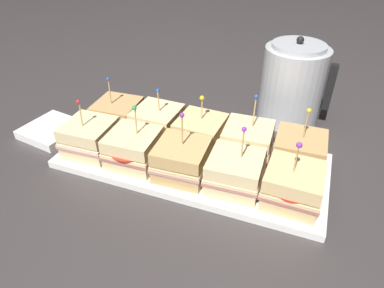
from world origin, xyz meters
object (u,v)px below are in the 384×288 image
object	(u,v)px
sandwich_front_right	(235,172)
sandwich_back_right	(247,142)
sandwich_front_center	(181,160)
sandwich_front_far_right	(293,186)
kettle_steel	(293,84)
napkin_stack	(52,130)
sandwich_front_far_left	(90,138)
sandwich_back_center	(201,132)
sandwich_back_far_right	(299,152)
sandwich_back_left	(158,123)
sandwich_back_far_left	(118,115)
sandwich_front_left	(134,148)
serving_platter	(192,161)

from	to	relation	value
sandwich_front_right	sandwich_back_right	world-z (taller)	sandwich_back_right
sandwich_front_center	sandwich_front_far_right	xyz separation A→B (m)	(0.25, 0.00, 0.00)
sandwich_back_right	kettle_steel	size ratio (longest dim) A/B	0.66
sandwich_back_right	napkin_stack	distance (m)	0.54
sandwich_front_far_left	sandwich_back_center	distance (m)	0.28
sandwich_back_far_right	sandwich_front_right	bearing A→B (deg)	-134.78
sandwich_back_left	sandwich_front_center	bearing A→B (deg)	-46.19
sandwich_front_far_right	sandwich_back_center	world-z (taller)	sandwich_front_far_right
sandwich_back_far_left	sandwich_back_left	distance (m)	0.12
sandwich_front_left	sandwich_front_center	xyz separation A→B (m)	(0.12, -0.00, -0.00)
sandwich_back_center	sandwich_back_right	size ratio (longest dim) A/B	0.85
serving_platter	sandwich_front_far_left	distance (m)	0.26
sandwich_front_far_right	sandwich_back_far_left	size ratio (longest dim) A/B	1.01
sandwich_front_left	sandwich_back_far_right	bearing A→B (deg)	18.77
sandwich_front_center	sandwich_back_far_left	world-z (taller)	sandwich_front_center
serving_platter	sandwich_front_left	xyz separation A→B (m)	(-0.12, -0.06, 0.05)
serving_platter	sandwich_back_center	distance (m)	0.08
sandwich_front_center	kettle_steel	world-z (taller)	kettle_steel
sandwich_front_right	sandwich_back_far_left	bearing A→B (deg)	161.35
serving_platter	sandwich_back_right	xyz separation A→B (m)	(0.12, 0.06, 0.05)
kettle_steel	sandwich_front_left	bearing A→B (deg)	-129.74
serving_platter	napkin_stack	size ratio (longest dim) A/B	4.08
sandwich_back_left	sandwich_back_right	size ratio (longest dim) A/B	0.87
sandwich_back_right	sandwich_back_far_right	xyz separation A→B (m)	(0.12, 0.00, -0.00)
sandwich_back_far_right	sandwich_back_center	bearing A→B (deg)	-179.96
sandwich_front_right	sandwich_front_far_left	bearing A→B (deg)	-179.79
sandwich_front_center	sandwich_back_right	bearing A→B (deg)	45.15
sandwich_front_far_left	sandwich_back_right	distance (m)	0.39
sandwich_front_far_left	sandwich_back_left	world-z (taller)	sandwich_front_far_left
sandwich_front_far_right	sandwich_back_left	bearing A→B (deg)	161.32
sandwich_front_left	sandwich_back_left	world-z (taller)	sandwich_front_left
sandwich_front_left	sandwich_back_far_right	xyz separation A→B (m)	(0.37, 0.12, -0.00)
sandwich_front_far_right	sandwich_back_center	distance (m)	0.28
sandwich_back_left	sandwich_back_far_left	bearing A→B (deg)	179.03
sandwich_back_center	kettle_steel	bearing A→B (deg)	53.05
sandwich_back_far_left	kettle_steel	bearing A→B (deg)	30.03
sandwich_front_far_left	sandwich_front_center	size ratio (longest dim) A/B	0.93
sandwich_back_left	sandwich_back_center	world-z (taller)	sandwich_back_left
sandwich_front_left	napkin_stack	xyz separation A→B (m)	(-0.29, 0.05, -0.05)
sandwich_front_right	sandwich_back_right	bearing A→B (deg)	90.61
sandwich_front_far_right	sandwich_back_left	size ratio (longest dim) A/B	1.06
sandwich_front_center	sandwich_back_center	xyz separation A→B (m)	(0.00, 0.12, -0.00)
sandwich_front_far_left	sandwich_back_right	xyz separation A→B (m)	(0.37, 0.12, 0.00)
sandwich_back_far_left	napkin_stack	distance (m)	0.19
sandwich_front_left	sandwich_back_far_left	xyz separation A→B (m)	(-0.12, 0.13, -0.00)
sandwich_front_left	sandwich_back_left	bearing A→B (deg)	88.73
sandwich_back_right	sandwich_back_center	bearing A→B (deg)	179.38
sandwich_front_left	serving_platter	bearing A→B (deg)	27.05
sandwich_front_far_left	kettle_steel	distance (m)	0.57
sandwich_back_far_left	sandwich_front_far_right	bearing A→B (deg)	-14.49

